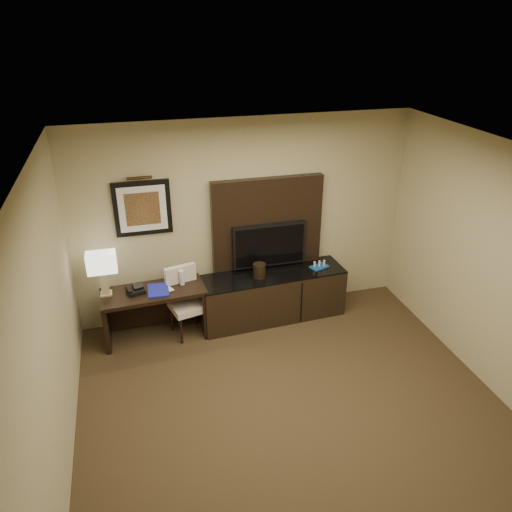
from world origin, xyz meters
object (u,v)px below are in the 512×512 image
object	(u,v)px
desk	(156,313)
table_lamp	(103,274)
tv	(269,245)
minibar_tray	(319,265)
desk_phone	(136,289)
ice_bucket	(259,270)
credenza	(272,295)
desk_chair	(187,306)
water_bottle	(182,278)

from	to	relation	value
desk	table_lamp	world-z (taller)	table_lamp
tv	minibar_tray	xyz separation A→B (m)	(0.67, -0.18, -0.30)
desk_phone	ice_bucket	xyz separation A→B (m)	(1.60, 0.02, 0.03)
credenza	desk_chair	bearing A→B (deg)	-178.49
desk_chair	desk_phone	bearing A→B (deg)	162.27
credenza	table_lamp	size ratio (longest dim) A/B	3.52
credenza	water_bottle	size ratio (longest dim) A/B	10.24
tv	ice_bucket	bearing A→B (deg)	-131.10
credenza	water_bottle	world-z (taller)	water_bottle
tv	ice_bucket	distance (m)	0.39
desk_phone	credenza	bearing A→B (deg)	-13.20
table_lamp	water_bottle	xyz separation A→B (m)	(0.94, 0.01, -0.18)
credenza	water_bottle	xyz separation A→B (m)	(-1.21, 0.01, 0.44)
credenza	water_bottle	distance (m)	1.29
desk	minibar_tray	size ratio (longest dim) A/B	5.21
table_lamp	desk_phone	bearing A→B (deg)	-9.31
desk	desk_phone	bearing A→B (deg)	178.33
water_bottle	table_lamp	bearing A→B (deg)	-179.43
desk_chair	minibar_tray	size ratio (longest dim) A/B	3.47
water_bottle	minibar_tray	xyz separation A→B (m)	(1.88, -0.00, -0.06)
credenza	water_bottle	bearing A→B (deg)	176.18
desk_chair	desk_phone	xyz separation A→B (m)	(-0.62, 0.04, 0.31)
tv	water_bottle	distance (m)	1.25
tv	desk_phone	world-z (taller)	tv
desk	desk_phone	world-z (taller)	desk_phone
credenza	desk_chair	xyz separation A→B (m)	(-1.18, -0.10, 0.09)
water_bottle	desk_phone	bearing A→B (deg)	-173.31
desk	table_lamp	bearing A→B (deg)	171.14
credenza	desk_phone	size ratio (longest dim) A/B	9.78
tv	desk_phone	xyz separation A→B (m)	(-1.80, -0.25, -0.28)
water_bottle	tv	bearing A→B (deg)	8.38
desk	water_bottle	size ratio (longest dim) A/B	6.67
credenza	table_lamp	world-z (taller)	table_lamp
desk_chair	table_lamp	world-z (taller)	table_lamp
credenza	minibar_tray	size ratio (longest dim) A/B	7.99
table_lamp	ice_bucket	xyz separation A→B (m)	(1.96, -0.04, -0.19)
credenza	ice_bucket	size ratio (longest dim) A/B	10.40
desk	minibar_tray	world-z (taller)	minibar_tray
desk_phone	water_bottle	size ratio (longest dim) A/B	1.05
desk_chair	credenza	bearing A→B (deg)	-9.05
desk_phone	ice_bucket	bearing A→B (deg)	-14.35
desk	ice_bucket	bearing A→B (deg)	-3.16
minibar_tray	desk_phone	bearing A→B (deg)	-178.48
table_lamp	ice_bucket	size ratio (longest dim) A/B	2.95
desk	table_lamp	distance (m)	0.84
desk_chair	desk_phone	distance (m)	0.69
credenza	desk_phone	xyz separation A→B (m)	(-1.79, -0.06, 0.40)
desk	water_bottle	bearing A→B (deg)	5.63
credenza	desk	bearing A→B (deg)	178.52
desk	water_bottle	xyz separation A→B (m)	(0.38, 0.06, 0.44)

